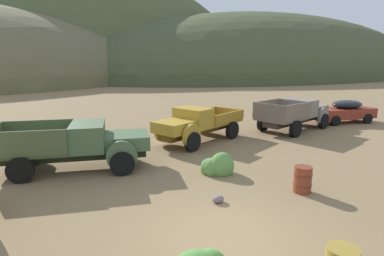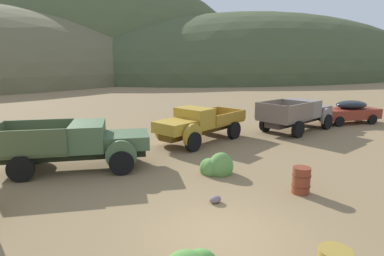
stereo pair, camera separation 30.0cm
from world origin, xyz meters
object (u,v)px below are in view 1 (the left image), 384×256
object	(u,v)px
truck_primer_gray	(297,113)
car_rust_red	(342,111)
truck_weathered_green	(85,145)
truck_mustard	(195,124)
oil_drum_by_truck	(303,179)

from	to	relation	value
truck_primer_gray	car_rust_red	size ratio (longest dim) A/B	1.22
truck_weathered_green	car_rust_red	bearing A→B (deg)	20.96
truck_mustard	car_rust_red	distance (m)	11.75
truck_weathered_green	car_rust_red	distance (m)	17.81
truck_weathered_green	truck_primer_gray	distance (m)	13.47
oil_drum_by_truck	truck_mustard	bearing A→B (deg)	85.57
car_rust_red	oil_drum_by_truck	xyz separation A→B (m)	(-12.30, -6.71, -0.36)
truck_weathered_green	truck_mustard	bearing A→B (deg)	30.62
truck_mustard	car_rust_red	world-z (taller)	truck_mustard
truck_primer_gray	car_rust_red	bearing A→B (deg)	-13.78
truck_weathered_green	truck_primer_gray	world-z (taller)	same
truck_mustard	truck_primer_gray	bearing A→B (deg)	158.51
car_rust_red	oil_drum_by_truck	bearing A→B (deg)	43.85
truck_weathered_green	truck_primer_gray	xyz separation A→B (m)	(13.46, 0.57, -0.00)
truck_weathered_green	truck_primer_gray	size ratio (longest dim) A/B	1.06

